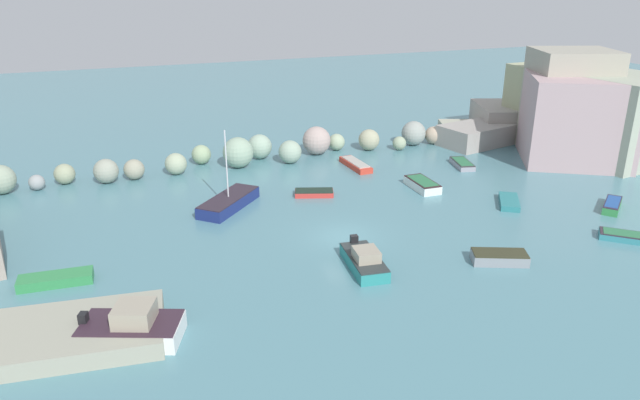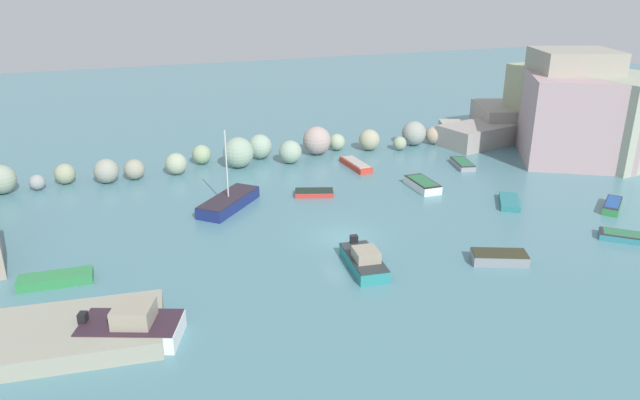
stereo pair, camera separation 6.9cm
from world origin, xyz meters
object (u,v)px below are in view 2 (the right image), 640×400
at_px(stone_dock, 57,336).
at_px(moored_boat_6, 131,327).
at_px(moored_boat_5, 624,236).
at_px(moored_boat_11, 229,202).
at_px(moored_boat_4, 314,193).
at_px(moored_boat_0, 364,260).
at_px(moored_boat_8, 509,202).
at_px(moored_boat_2, 499,258).
at_px(moored_boat_7, 612,205).
at_px(moored_boat_10, 356,164).
at_px(moored_boat_9, 423,184).
at_px(moored_boat_3, 462,164).
at_px(moored_boat_1, 56,279).

relative_size(stone_dock, moored_boat_6, 1.83).
bearing_deg(moored_boat_5, stone_dock, -138.57).
bearing_deg(stone_dock, moored_boat_6, -13.97).
bearing_deg(moored_boat_11, moored_boat_4, 134.73).
bearing_deg(moored_boat_6, moored_boat_5, 22.40).
height_order(moored_boat_0, moored_boat_11, moored_boat_11).
bearing_deg(moored_boat_0, moored_boat_6, -71.69).
height_order(moored_boat_5, moored_boat_8, moored_boat_5).
relative_size(stone_dock, moored_boat_2, 2.70).
xyz_separation_m(moored_boat_4, moored_boat_7, (18.90, -10.16, 0.09)).
relative_size(moored_boat_0, moored_boat_8, 1.33).
bearing_deg(moored_boat_6, moored_boat_10, 66.56).
bearing_deg(moored_boat_9, moored_boat_11, 85.55).
distance_m(moored_boat_3, moored_boat_7, 13.07).
relative_size(moored_boat_6, moored_boat_10, 1.20).
relative_size(moored_boat_2, moored_boat_11, 0.60).
distance_m(moored_boat_2, moored_boat_11, 19.05).
bearing_deg(moored_boat_5, moored_boat_4, 179.51).
bearing_deg(moored_boat_10, moored_boat_3, 68.40).
xyz_separation_m(moored_boat_5, moored_boat_9, (-7.16, 12.80, 0.12)).
distance_m(stone_dock, moored_boat_0, 16.22).
height_order(moored_boat_2, moored_boat_10, moored_boat_2).
distance_m(moored_boat_0, moored_boat_2, 7.96).
height_order(moored_boat_5, moored_boat_10, moored_boat_10).
bearing_deg(moored_boat_4, moored_boat_7, -9.28).
bearing_deg(moored_boat_1, moored_boat_11, 37.77).
height_order(moored_boat_7, moored_boat_11, moored_boat_11).
xyz_separation_m(moored_boat_7, moored_boat_10, (-13.12, 15.40, -0.05)).
relative_size(moored_boat_6, moored_boat_11, 0.89).
relative_size(moored_boat_1, moored_boat_5, 1.28).
height_order(moored_boat_0, moored_boat_7, moored_boat_0).
relative_size(moored_boat_3, moored_boat_11, 0.59).
height_order(moored_boat_4, moored_boat_9, moored_boat_9).
bearing_deg(moored_boat_2, moored_boat_4, 137.05).
distance_m(moored_boat_3, moored_boat_8, 9.15).
relative_size(moored_boat_2, moored_boat_6, 0.68).
bearing_deg(stone_dock, moored_boat_2, -0.80).
bearing_deg(moored_boat_3, stone_dock, 130.83).
bearing_deg(moored_boat_2, moored_boat_5, 22.40).
bearing_deg(moored_boat_8, moored_boat_9, 72.63).
height_order(moored_boat_7, moored_boat_8, moored_boat_7).
xyz_separation_m(moored_boat_2, moored_boat_10, (-0.45, 19.48, -0.07)).
height_order(moored_boat_2, moored_boat_8, moored_boat_2).
distance_m(moored_boat_2, moored_boat_10, 19.48).
xyz_separation_m(moored_boat_9, moored_boat_11, (-14.98, 1.47, 0.08)).
bearing_deg(moored_boat_0, moored_boat_9, 143.71).
height_order(moored_boat_6, moored_boat_11, moored_boat_11).
relative_size(stone_dock, moored_boat_9, 2.71).
relative_size(moored_boat_4, moored_boat_6, 0.62).
xyz_separation_m(moored_boat_0, moored_boat_3, (15.97, 14.25, -0.24)).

